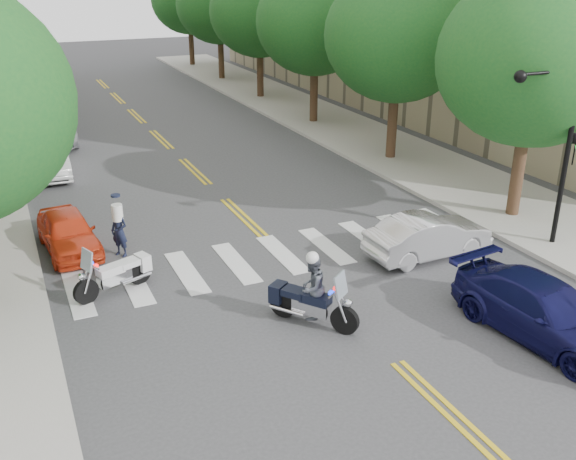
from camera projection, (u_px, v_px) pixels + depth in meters
ground at (397, 363)px, 14.67m from camera, size 140.00×140.00×0.00m
sidewalk_right at (324, 121)px, 36.74m from camera, size 5.00×60.00×0.15m
tree_r_0 at (534, 59)px, 20.92m from camera, size 6.40×6.40×8.45m
tree_r_1 at (398, 35)px, 27.64m from camera, size 6.40×6.40×8.45m
tree_r_2 at (315, 21)px, 34.36m from camera, size 6.40×6.40×8.45m
tree_r_3 at (259, 12)px, 41.09m from camera, size 6.40×6.40×8.45m
tree_r_4 at (219, 5)px, 47.81m from camera, size 6.40×6.40×8.45m
traffic_signal_pole at (559, 135)px, 19.11m from camera, size 2.82×0.42×6.00m
motorcycle_police at (310, 292)px, 15.94m from camera, size 1.68×2.13×2.01m
motorcycle_parked at (119, 273)px, 17.70m from camera, size 2.26×1.13×1.52m
officer_standing at (119, 231)px, 19.75m from camera, size 0.67×0.71×1.62m
convertible at (428, 236)px, 19.77m from camera, size 4.11×1.58×1.34m
sedan_blue at (545, 311)px, 15.43m from camera, size 2.57×5.10×1.42m
parked_car_a at (68, 232)px, 20.11m from camera, size 1.84×3.90×1.29m
parked_car_b at (50, 160)px, 27.34m from camera, size 1.58×4.23×1.38m
parked_car_c at (51, 130)px, 32.17m from camera, size 2.61×5.22×1.42m
parked_car_d at (39, 110)px, 36.32m from camera, size 2.08×4.97×1.43m
parked_car_e at (34, 94)px, 40.97m from camera, size 1.80×4.15×1.39m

